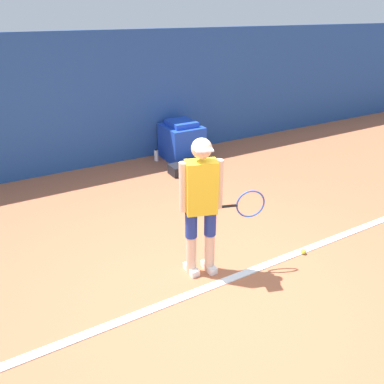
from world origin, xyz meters
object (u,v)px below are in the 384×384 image
(equipment_bag, at_px, (191,167))
(water_bottle, at_px, (156,155))
(tennis_player, at_px, (202,203))
(covered_chair, at_px, (182,141))
(tennis_ball, at_px, (303,252))

(equipment_bag, height_order, water_bottle, water_bottle)
(tennis_player, xyz_separation_m, equipment_bag, (1.40, 2.75, -0.83))
(covered_chair, distance_m, equipment_bag, 0.81)
(tennis_player, height_order, equipment_bag, tennis_player)
(tennis_ball, height_order, water_bottle, water_bottle)
(covered_chair, height_order, equipment_bag, covered_chair)
(water_bottle, bearing_deg, covered_chair, -14.62)
(tennis_ball, distance_m, covered_chair, 3.85)
(tennis_player, relative_size, equipment_bag, 1.96)
(tennis_ball, bearing_deg, covered_chair, 85.96)
(tennis_player, xyz_separation_m, water_bottle, (1.06, 3.61, -0.81))
(tennis_player, height_order, covered_chair, tennis_player)
(tennis_player, relative_size, water_bottle, 6.63)
(covered_chair, relative_size, water_bottle, 3.27)
(tennis_player, distance_m, equipment_bag, 3.19)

